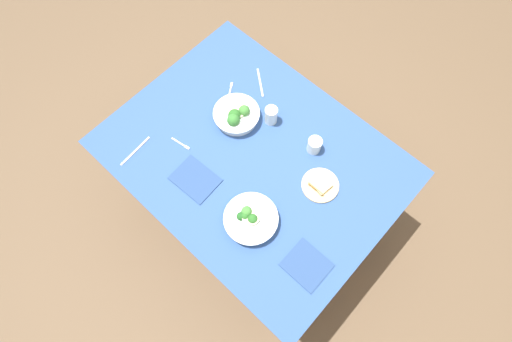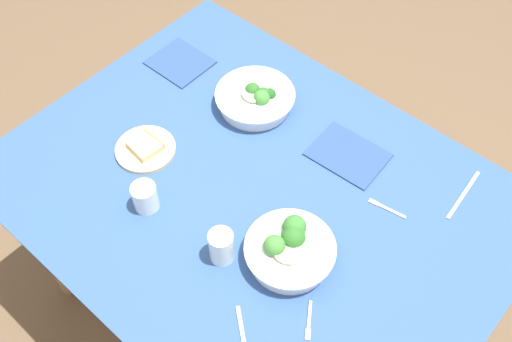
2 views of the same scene
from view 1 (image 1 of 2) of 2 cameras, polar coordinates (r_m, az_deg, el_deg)
ground_plane at (r=2.73m, az=-0.27°, el=-4.87°), size 6.00×6.00×0.00m
dining_table at (r=2.12m, az=-0.35°, el=0.78°), size 1.43×1.09×0.77m
broccoli_bowl_far at (r=2.09m, az=-2.76°, el=7.83°), size 0.24×0.24×0.10m
broccoli_bowl_near at (r=1.87m, az=-0.78°, el=-6.79°), size 0.25×0.25×0.09m
bread_side_plate at (r=1.97m, az=9.04°, el=-1.97°), size 0.18×0.18×0.03m
water_glass_center at (r=2.02m, az=8.23°, el=3.63°), size 0.07×0.07×0.08m
water_glass_side at (r=2.08m, az=2.14°, el=7.86°), size 0.07×0.07×0.10m
fork_by_far_bowl at (r=2.09m, az=-10.48°, el=3.77°), size 0.11×0.03×0.00m
fork_by_near_bowl at (r=2.22m, az=-3.62°, el=11.41°), size 0.07×0.09×0.00m
table_knife_left at (r=2.25m, az=0.59°, el=12.37°), size 0.15×0.12×0.00m
table_knife_right at (r=2.12m, az=-16.66°, el=2.72°), size 0.02×0.20×0.00m
napkin_folded_upper at (r=1.87m, az=7.16°, el=-13.00°), size 0.19×0.17×0.01m
napkin_folded_lower at (r=1.99m, az=-8.56°, el=-1.14°), size 0.23×0.18×0.01m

